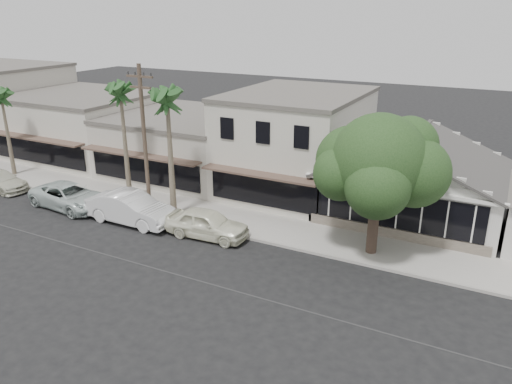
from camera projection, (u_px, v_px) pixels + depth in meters
The scene contains 15 objects.
ground at pixel (237, 292), 22.12m from camera, with size 140.00×140.00×0.00m, color black.
sidewalk_north at pixel (179, 208), 31.19m from camera, with size 90.00×3.50×0.15m, color #9E9991.
corner_shop at pixel (414, 174), 29.45m from camera, with size 10.40×8.60×5.10m.
row_building_near at pixel (296, 144), 33.55m from camera, with size 8.00×10.00×6.50m, color beige.
row_building_midnear at pixel (187, 145), 37.85m from camera, with size 10.00×10.00×4.20m, color beige.
row_building_midfar at pixel (84, 126), 42.26m from camera, with size 11.00×10.00×5.00m, color beige.
utility_pole at pixel (144, 138), 28.71m from camera, with size 1.80×0.24×9.00m.
car_0 at pixel (207, 224), 27.20m from camera, with size 1.87×4.66×1.59m, color white.
car_1 at pixel (131, 208), 29.01m from camera, with size 1.91×5.48×1.81m, color white.
car_2 at pixel (70, 196), 31.25m from camera, with size 2.54×5.50×1.53m, color #B7C5C1.
car_3 at pixel (1, 181), 34.45m from camera, with size 1.85×4.55×1.32m, color beige.
shade_tree at pixel (378, 163), 24.06m from camera, with size 6.56×5.93×7.28m.
palm_east at pixel (167, 100), 27.75m from camera, with size 3.28×3.28×8.25m.
palm_mid at pixel (120, 94), 30.53m from camera, with size 2.48×2.48×8.04m.
palm_west at pixel (1, 98), 35.59m from camera, with size 2.40×2.40×6.86m.
Camera 1 is at (9.63, -16.69, 11.76)m, focal length 35.00 mm.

